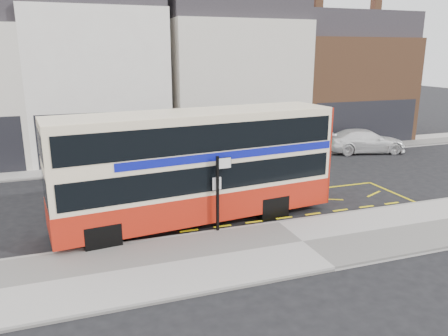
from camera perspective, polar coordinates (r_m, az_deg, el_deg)
name	(u,v)px	position (r m, az deg, el deg)	size (l,w,h in m)	color
ground	(274,222)	(17.54, 6.52, -6.98)	(120.00, 120.00, 0.00)	black
pavement	(303,243)	(15.65, 10.23, -9.63)	(40.00, 4.00, 0.15)	#A8A49F
kerb	(278,223)	(17.20, 7.07, -7.18)	(40.00, 0.15, 0.15)	gray
far_pavement	(197,158)	(27.36, -3.49, 1.28)	(50.00, 3.00, 0.15)	#A8A49F
road_markings	(258,208)	(18.89, 4.41, -5.28)	(14.00, 3.40, 0.01)	yellow
terrace_left	(96,71)	(29.66, -16.37, 12.02)	(8.00, 8.01, 11.80)	white
terrace_green_shop	(228,73)	(31.50, 0.58, 12.29)	(9.00, 8.01, 11.30)	silver
terrace_right	(338,78)	(35.61, 14.61, 11.32)	(9.00, 8.01, 10.30)	brown
double_decker_bus	(197,165)	(16.81, -3.52, 0.37)	(11.15, 3.71, 4.37)	beige
bus_stop_post	(219,186)	(15.70, -0.66, -2.35)	(0.70, 0.13, 2.81)	black
car_silver	(98,167)	(24.05, -16.16, 0.16)	(1.49, 3.71, 1.26)	#AEAEB2
car_grey	(144,159)	(24.87, -10.42, 1.11)	(1.45, 4.14, 1.37)	#3D4145
car_white	(365,141)	(30.63, 17.92, 3.37)	(2.16, 5.30, 1.54)	white
street_tree_right	(318,101)	(31.40, 12.13, 8.56)	(2.19, 2.19, 4.73)	black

